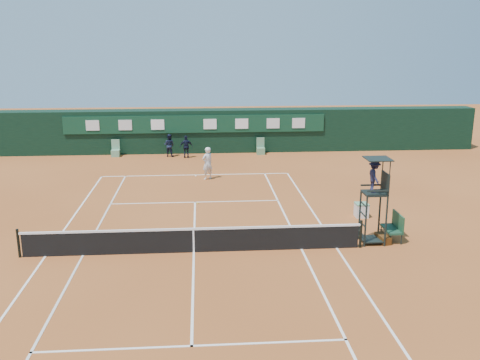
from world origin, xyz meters
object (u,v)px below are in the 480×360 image
at_px(umpire_chair, 375,183).
at_px(tennis_net, 194,240).
at_px(cooler, 361,210).
at_px(player_bench, 394,226).
at_px(player, 207,163).

bearing_deg(umpire_chair, tennis_net, -176.17).
distance_m(umpire_chair, cooler, 3.84).
bearing_deg(player_bench, umpire_chair, -165.75).
bearing_deg(player, player_bench, 89.67).
bearing_deg(player_bench, tennis_net, -174.83).
height_order(tennis_net, umpire_chair, umpire_chair).
bearing_deg(player, umpire_chair, 85.12).
height_order(umpire_chair, player, umpire_chair).
distance_m(tennis_net, cooler, 8.35).
bearing_deg(cooler, tennis_net, -154.34).
bearing_deg(tennis_net, cooler, 25.66).
distance_m(tennis_net, player_bench, 8.01).
relative_size(cooler, player, 0.35).
distance_m(umpire_chair, player, 12.26).
distance_m(tennis_net, umpire_chair, 7.26).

